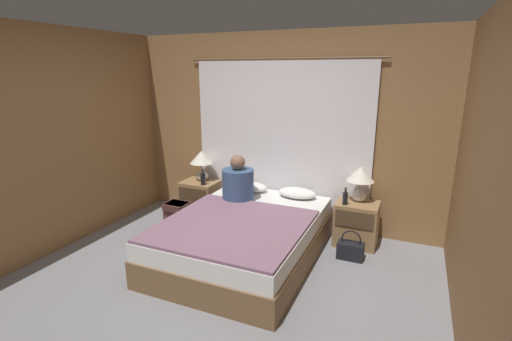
% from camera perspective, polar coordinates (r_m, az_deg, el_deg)
% --- Properties ---
extents(ground_plane, '(16.00, 16.00, 0.00)m').
position_cam_1_polar(ground_plane, '(3.70, -6.90, -18.00)').
color(ground_plane, gray).
extents(wall_back, '(4.23, 0.06, 2.50)m').
position_cam_1_polar(wall_back, '(4.89, 3.97, 6.05)').
color(wall_back, olive).
rests_on(wall_back, ground_plane).
extents(wall_left, '(0.06, 3.86, 2.50)m').
position_cam_1_polar(wall_left, '(4.62, -30.42, 3.47)').
color(wall_left, olive).
rests_on(wall_left, ground_plane).
extents(wall_right, '(0.06, 3.86, 2.50)m').
position_cam_1_polar(wall_right, '(2.80, 32.20, -3.19)').
color(wall_right, olive).
rests_on(wall_right, ground_plane).
extents(curtain_panel, '(2.57, 0.02, 2.17)m').
position_cam_1_polar(curtain_panel, '(4.86, 3.68, 4.00)').
color(curtain_panel, white).
rests_on(curtain_panel, ground_plane).
extents(bed, '(1.50, 2.07, 0.47)m').
position_cam_1_polar(bed, '(4.16, -1.74, -10.24)').
color(bed, brown).
rests_on(bed, ground_plane).
extents(nightstand_left, '(0.49, 0.41, 0.52)m').
position_cam_1_polar(nightstand_left, '(5.30, -8.55, -4.37)').
color(nightstand_left, '#937047').
rests_on(nightstand_left, ground_plane).
extents(nightstand_right, '(0.49, 0.41, 0.52)m').
position_cam_1_polar(nightstand_right, '(4.60, 15.17, -7.87)').
color(nightstand_right, '#937047').
rests_on(nightstand_right, ground_plane).
extents(lamp_left, '(0.32, 0.32, 0.42)m').
position_cam_1_polar(lamp_left, '(5.21, -8.38, 1.56)').
color(lamp_left, silver).
rests_on(lamp_left, nightstand_left).
extents(lamp_right, '(0.32, 0.32, 0.42)m').
position_cam_1_polar(lamp_right, '(4.48, 15.79, -1.06)').
color(lamp_right, silver).
rests_on(lamp_right, nightstand_right).
extents(pillow_left, '(0.48, 0.30, 0.12)m').
position_cam_1_polar(pillow_left, '(4.90, -1.01, -2.50)').
color(pillow_left, white).
rests_on(pillow_left, bed).
extents(pillow_right, '(0.48, 0.30, 0.12)m').
position_cam_1_polar(pillow_right, '(4.68, 6.36, -3.46)').
color(pillow_right, white).
rests_on(pillow_right, bed).
extents(blanket_on_bed, '(1.44, 1.45, 0.03)m').
position_cam_1_polar(blanket_on_bed, '(3.83, -3.61, -8.44)').
color(blanket_on_bed, slate).
rests_on(blanket_on_bed, bed).
extents(person_left_in_bed, '(0.39, 0.39, 0.57)m').
position_cam_1_polar(person_left_in_bed, '(4.53, -2.80, -1.90)').
color(person_left_in_bed, '#38517A').
rests_on(person_left_in_bed, bed).
extents(beer_bottle_on_left_stand, '(0.07, 0.07, 0.22)m').
position_cam_1_polar(beer_bottle_on_left_stand, '(5.05, -8.15, -1.25)').
color(beer_bottle_on_left_stand, black).
rests_on(beer_bottle_on_left_stand, nightstand_left).
extents(beer_bottle_on_right_stand, '(0.06, 0.06, 0.20)m').
position_cam_1_polar(beer_bottle_on_right_stand, '(4.40, 13.55, -4.14)').
color(beer_bottle_on_right_stand, black).
rests_on(beer_bottle_on_right_stand, nightstand_right).
extents(backpack_on_floor, '(0.30, 0.26, 0.37)m').
position_cam_1_polar(backpack_on_floor, '(4.96, -11.93, -6.61)').
color(backpack_on_floor, brown).
rests_on(backpack_on_floor, ground_plane).
extents(handbag_on_floor, '(0.28, 0.16, 0.33)m').
position_cam_1_polar(handbag_on_floor, '(4.31, 14.33, -11.74)').
color(handbag_on_floor, black).
rests_on(handbag_on_floor, ground_plane).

